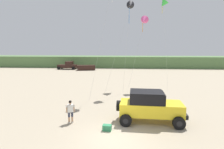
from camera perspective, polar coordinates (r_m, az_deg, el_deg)
The scene contains 10 objects.
ground_plane at distance 11.51m, azimuth 0.96°, elevation -19.24°, with size 220.00×220.00×0.00m, color tan.
dune_ridge at distance 51.65m, azimuth 4.42°, elevation 4.06°, with size 90.00×8.25×2.98m, color #567A47.
jeep at distance 13.58m, azimuth 11.76°, elevation -9.53°, with size 4.91×2.56×2.26m.
person_watching at distance 13.51m, azimuth -12.86°, elevation -10.85°, with size 0.59×0.42×1.67m.
cooler_box at distance 12.33m, azimuth -1.54°, elevation -16.28°, with size 0.56×0.36×0.38m, color #2D7F51.
distant_pickup at distance 47.01m, azimuth -13.62°, elevation 2.75°, with size 4.67×2.53×1.98m.
distant_sedan at distance 44.26m, azimuth -8.06°, elevation 2.13°, with size 4.20×1.70×1.20m, color black.
kite_purple_stunt at distance 24.18m, azimuth 9.95°, elevation 16.23°, with size 2.76×3.00×9.46m.
kite_blue_swept at distance 27.57m, azimuth 15.80°, elevation 20.46°, with size 1.59×6.27×11.95m.
kite_pink_ribbon at distance 25.65m, azimuth 5.77°, elevation 20.71°, with size 3.49×5.16×11.48m.
Camera 1 is at (0.60, -10.18, 5.33)m, focal length 29.27 mm.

